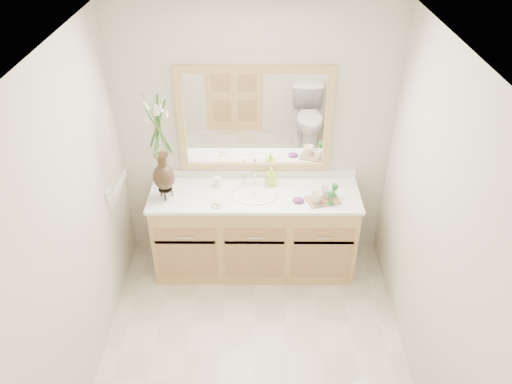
{
  "coord_description": "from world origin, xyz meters",
  "views": [
    {
      "loc": [
        0.03,
        -2.58,
        3.29
      ],
      "look_at": [
        0.01,
        0.65,
        1.09
      ],
      "focal_mm": 35.0,
      "sensor_mm": 36.0,
      "label": 1
    }
  ],
  "objects_px": {
    "tray": "(322,200)",
    "tumbler": "(218,182)",
    "flower_vase": "(159,136)",
    "soap_bottle": "(271,177)"
  },
  "relations": [
    {
      "from": "flower_vase",
      "to": "soap_bottle",
      "type": "distance_m",
      "value": 1.06
    },
    {
      "from": "flower_vase",
      "to": "tumbler",
      "type": "xyz_separation_m",
      "value": [
        0.43,
        0.18,
        -0.55
      ]
    },
    {
      "from": "flower_vase",
      "to": "soap_bottle",
      "type": "relative_size",
      "value": 5.39
    },
    {
      "from": "tumbler",
      "to": "tray",
      "type": "xyz_separation_m",
      "value": [
        0.91,
        -0.22,
        -0.04
      ]
    },
    {
      "from": "flower_vase",
      "to": "tumbler",
      "type": "height_order",
      "value": "flower_vase"
    },
    {
      "from": "tumbler",
      "to": "flower_vase",
      "type": "bearing_deg",
      "value": -157.12
    },
    {
      "from": "soap_bottle",
      "to": "tray",
      "type": "xyz_separation_m",
      "value": [
        0.44,
        -0.24,
        -0.07
      ]
    },
    {
      "from": "tray",
      "to": "tumbler",
      "type": "bearing_deg",
      "value": 149.73
    },
    {
      "from": "tumbler",
      "to": "soap_bottle",
      "type": "height_order",
      "value": "soap_bottle"
    },
    {
      "from": "tumbler",
      "to": "tray",
      "type": "bearing_deg",
      "value": -13.86
    }
  ]
}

